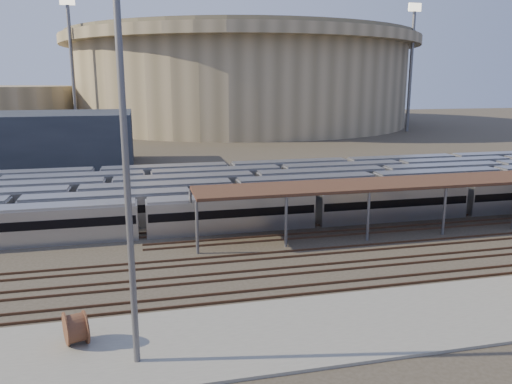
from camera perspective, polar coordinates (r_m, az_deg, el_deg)
The scene contains 12 objects.
ground at distance 47.50m, azimuth 3.20°, elevation -6.79°, with size 420.00×420.00×0.00m, color #383026.
apron at distance 32.97m, azimuth 2.21°, elevation -15.79°, with size 50.00×9.00×0.20m, color gray.
subway_trains at distance 64.50m, azimuth -0.54°, elevation 0.12°, with size 125.99×23.90×3.60m.
inspection_shed at distance 59.43m, azimuth 22.90°, elevation 1.17°, with size 60.30×6.00×5.30m.
empty_tracks at distance 43.00m, azimuth 5.11°, elevation -8.82°, with size 170.00×9.62×0.18m.
stadium at distance 186.79m, azimuth -1.65°, elevation 12.86°, with size 124.00×124.00×32.50m.
service_building at distance 100.96m, azimuth -26.01°, elevation 5.25°, with size 42.00×20.00×10.00m, color #1E232D.
floodlight_0 at distance 153.94m, azimuth -20.30°, elevation 13.71°, with size 4.00×1.00×38.40m.
floodlight_2 at distance 165.26m, azimuth 17.30°, elevation 13.79°, with size 4.00×1.00×38.40m.
floodlight_3 at distance 202.99m, azimuth -12.87°, elevation 13.72°, with size 4.00×1.00×38.40m.
cable_reel_west at distance 32.95m, azimuth -19.91°, elevation -14.40°, with size 2.05×2.05×1.14m, color brown.
yard_light_pole at distance 26.99m, azimuth -14.52°, elevation 0.82°, with size 0.80×0.36×20.34m.
Camera 1 is at (-12.86, -42.91, 15.80)m, focal length 35.00 mm.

